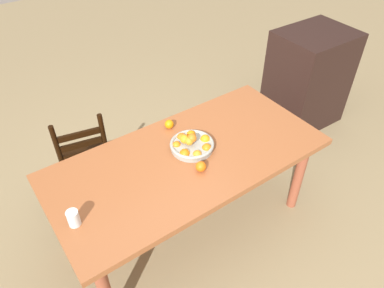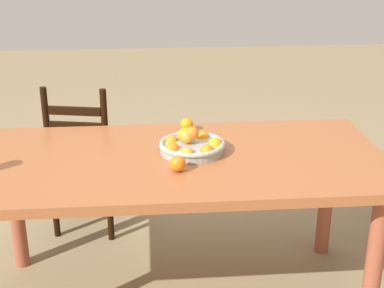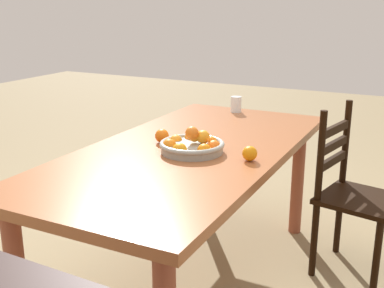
% 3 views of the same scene
% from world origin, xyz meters
% --- Properties ---
extents(dining_table, '(1.88, 0.90, 0.74)m').
position_xyz_m(dining_table, '(0.00, 0.00, 0.65)').
color(dining_table, '#9C5730').
rests_on(dining_table, ground).
extents(chair_near_window, '(0.45, 0.45, 0.91)m').
position_xyz_m(chair_near_window, '(-0.50, 0.71, 0.44)').
color(chair_near_window, black).
rests_on(chair_near_window, ground).
extents(fruit_bowl, '(0.30, 0.30, 0.12)m').
position_xyz_m(fruit_bowl, '(0.07, 0.05, 0.77)').
color(fruit_bowl, '#989D96').
rests_on(fruit_bowl, dining_table).
extents(orange_loose_0, '(0.07, 0.07, 0.07)m').
position_xyz_m(orange_loose_0, '(-0.01, -0.16, 0.78)').
color(orange_loose_0, orange).
rests_on(orange_loose_0, dining_table).
extents(orange_loose_1, '(0.07, 0.07, 0.07)m').
position_xyz_m(orange_loose_1, '(0.07, 0.33, 0.77)').
color(orange_loose_1, orange).
rests_on(orange_loose_1, dining_table).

